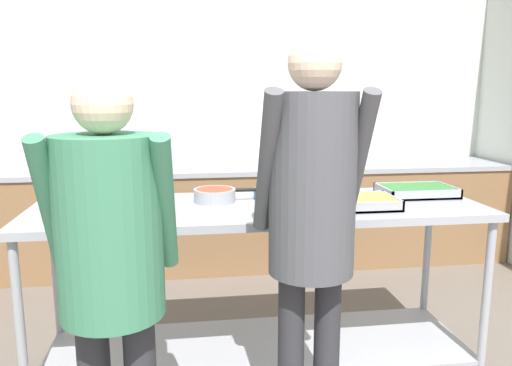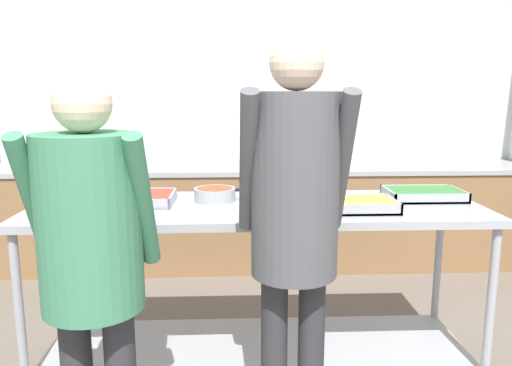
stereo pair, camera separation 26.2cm
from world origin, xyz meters
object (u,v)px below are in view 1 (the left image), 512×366
(broccoli_bowl, at_px, (273,193))
(guest_serving_left, at_px, (312,204))
(guest_serving_right, at_px, (111,248))
(water_bottle, at_px, (316,152))
(plate_stack, at_px, (67,202))
(serving_tray_vegetables, at_px, (352,203))
(sauce_pan, at_px, (215,195))
(serving_tray_greens, at_px, (417,191))
(serving_tray_roast, at_px, (136,201))

(broccoli_bowl, height_order, guest_serving_left, guest_serving_left)
(guest_serving_right, height_order, water_bottle, guest_serving_right)
(guest_serving_left, bearing_deg, guest_serving_right, -171.05)
(plate_stack, height_order, serving_tray_vegetables, serving_tray_vegetables)
(sauce_pan, xyz_separation_m, serving_tray_greens, (1.16, 0.00, -0.01))
(broccoli_bowl, bearing_deg, sauce_pan, -175.39)
(broccoli_bowl, relative_size, serving_tray_vegetables, 0.47)
(sauce_pan, bearing_deg, guest_serving_left, -65.17)
(serving_tray_roast, distance_m, broccoli_bowl, 0.74)
(guest_serving_left, xyz_separation_m, water_bottle, (0.65, 2.36, -0.09))
(plate_stack, relative_size, broccoli_bowl, 1.30)
(guest_serving_left, bearing_deg, sauce_pan, 114.83)
(guest_serving_left, height_order, water_bottle, guest_serving_left)
(plate_stack, bearing_deg, water_bottle, 41.83)
(water_bottle, bearing_deg, sauce_pan, -121.59)
(guest_serving_right, xyz_separation_m, water_bottle, (1.42, 2.49, 0.02))
(broccoli_bowl, distance_m, serving_tray_vegetables, 0.45)
(guest_serving_left, bearing_deg, serving_tray_greens, 42.71)
(serving_tray_vegetables, distance_m, guest_serving_right, 1.29)
(serving_tray_greens, bearing_deg, sauce_pan, -179.94)
(guest_serving_left, xyz_separation_m, guest_serving_right, (-0.78, -0.12, -0.11))
(plate_stack, relative_size, water_bottle, 1.21)
(serving_tray_roast, height_order, broccoli_bowl, broccoli_bowl)
(plate_stack, relative_size, serving_tray_vegetables, 0.61)
(serving_tray_roast, bearing_deg, water_bottle, 49.71)
(plate_stack, bearing_deg, broccoli_bowl, 0.03)
(serving_tray_roast, relative_size, serving_tray_greens, 0.94)
(broccoli_bowl, bearing_deg, guest_serving_left, -88.19)
(guest_serving_right, bearing_deg, water_bottle, 60.22)
(sauce_pan, xyz_separation_m, guest_serving_left, (0.35, -0.75, 0.11))
(plate_stack, xyz_separation_m, broccoli_bowl, (1.11, 0.00, 0.02))
(guest_serving_right, relative_size, water_bottle, 6.97)
(serving_tray_vegetables, bearing_deg, water_bottle, 80.76)
(guest_serving_left, bearing_deg, broccoli_bowl, 91.81)
(plate_stack, xyz_separation_m, guest_serving_left, (1.13, -0.78, 0.13))
(plate_stack, bearing_deg, guest_serving_right, -68.53)
(broccoli_bowl, distance_m, guest_serving_left, 0.78)
(plate_stack, height_order, serving_tray_roast, serving_tray_roast)
(serving_tray_vegetables, xyz_separation_m, water_bottle, (0.30, 1.85, 0.03))
(serving_tray_greens, xyz_separation_m, water_bottle, (-0.17, 1.61, 0.03))
(plate_stack, height_order, serving_tray_greens, serving_tray_greens)
(serving_tray_vegetables, relative_size, serving_tray_greens, 1.10)
(serving_tray_greens, distance_m, guest_serving_left, 1.11)
(sauce_pan, bearing_deg, plate_stack, 178.15)
(serving_tray_roast, bearing_deg, serving_tray_vegetables, -9.65)
(plate_stack, relative_size, guest_serving_right, 0.17)
(sauce_pan, distance_m, guest_serving_right, 0.97)
(sauce_pan, relative_size, guest_serving_right, 0.23)
(serving_tray_vegetables, bearing_deg, guest_serving_right, -150.40)
(broccoli_bowl, xyz_separation_m, serving_tray_greens, (0.84, -0.02, -0.01))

